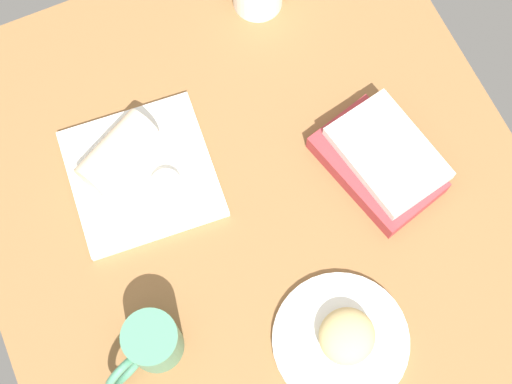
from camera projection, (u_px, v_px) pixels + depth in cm
name	position (u px, v px, depth cm)	size (l,w,h in cm)	color
dining_table	(269.00, 235.00, 122.24)	(110.00, 90.00, 4.00)	olive
round_plate	(341.00, 341.00, 113.85)	(21.21, 21.21, 1.40)	white
scone_pastry	(347.00, 336.00, 110.84)	(8.82, 8.49, 5.12)	tan
square_plate	(142.00, 174.00, 122.82)	(23.20, 23.20, 1.60)	white
sauce_cup	(166.00, 185.00, 119.96)	(5.00, 5.00, 2.34)	silver
breakfast_wrap	(117.00, 152.00, 119.81)	(6.33, 6.33, 13.68)	beige
book_stack	(381.00, 161.00, 121.47)	(23.51, 18.57, 5.70)	#A53338
second_mug	(151.00, 344.00, 109.22)	(8.38, 13.13, 10.23)	#4C8C6B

